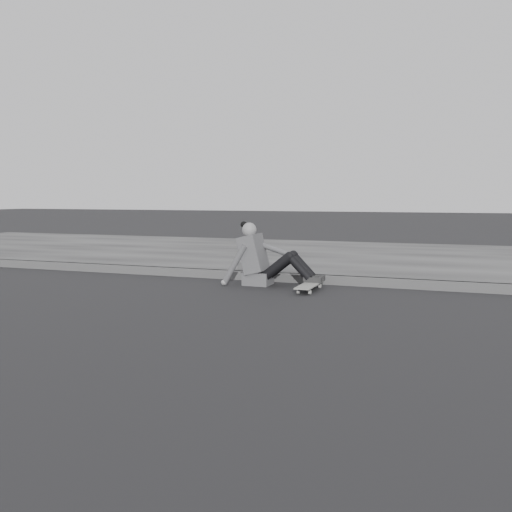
# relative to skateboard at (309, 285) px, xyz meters

# --- Properties ---
(ground) EXTENTS (80.00, 80.00, 0.00)m
(ground) POSITION_rel_skateboard_xyz_m (0.69, -1.93, -0.07)
(ground) COLOR black
(ground) RESTS_ON ground
(curb) EXTENTS (24.00, 0.16, 0.12)m
(curb) POSITION_rel_skateboard_xyz_m (0.69, 0.65, -0.01)
(curb) COLOR #474747
(curb) RESTS_ON ground
(sidewalk) EXTENTS (24.00, 6.00, 0.12)m
(sidewalk) POSITION_rel_skateboard_xyz_m (0.69, 3.67, -0.01)
(sidewalk) COLOR #3E3E3E
(sidewalk) RESTS_ON ground
(skateboard) EXTENTS (0.20, 0.78, 0.09)m
(skateboard) POSITION_rel_skateboard_xyz_m (0.00, 0.00, 0.00)
(skateboard) COLOR #A8A8A2
(skateboard) RESTS_ON ground
(seated_woman) EXTENTS (1.38, 0.46, 0.88)m
(seated_woman) POSITION_rel_skateboard_xyz_m (-0.73, 0.25, 0.29)
(seated_woman) COLOR #4B4B4D
(seated_woman) RESTS_ON ground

